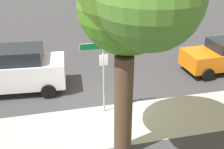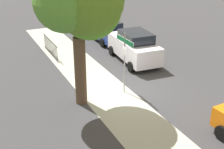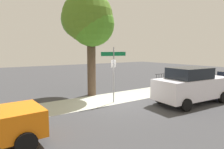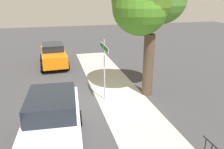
{
  "view_description": "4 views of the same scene",
  "coord_description": "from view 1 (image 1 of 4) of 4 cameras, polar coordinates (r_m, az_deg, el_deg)",
  "views": [
    {
      "loc": [
        1.77,
        9.56,
        6.16
      ],
      "look_at": [
        -0.41,
        0.24,
        1.52
      ],
      "focal_mm": 44.51,
      "sensor_mm": 36.0,
      "label": 1
    },
    {
      "loc": [
        -12.68,
        7.23,
        7.34
      ],
      "look_at": [
        -0.4,
        1.27,
        1.28
      ],
      "focal_mm": 49.44,
      "sensor_mm": 36.0,
      "label": 2
    },
    {
      "loc": [
        -6.41,
        -8.69,
        2.98
      ],
      "look_at": [
        0.19,
        0.92,
        1.55
      ],
      "focal_mm": 31.74,
      "sensor_mm": 36.0,
      "label": 3
    },
    {
      "loc": [
        10.43,
        -1.95,
        5.18
      ],
      "look_at": [
        0.61,
        0.62,
        1.59
      ],
      "focal_mm": 36.41,
      "sensor_mm": 36.0,
      "label": 4
    }
  ],
  "objects": [
    {
      "name": "car_white",
      "position": [
        12.95,
        -19.65,
        0.84
      ],
      "size": [
        4.7,
        2.3,
        2.03
      ],
      "rotation": [
        0.0,
        0.0,
        -0.07
      ],
      "color": "white",
      "rests_on": "ground_plane"
    },
    {
      "name": "sidewalk_strip",
      "position": [
        10.31,
        -12.01,
        -11.49
      ],
      "size": [
        24.0,
        2.6,
        0.0
      ],
      "primitive_type": "cube",
      "color": "#A8AC9C",
      "rests_on": "ground_plane"
    },
    {
      "name": "street_sign",
      "position": [
        10.14,
        -1.76,
        2.95
      ],
      "size": [
        1.7,
        0.07,
        3.16
      ],
      "color": "#9EA0A5",
      "rests_on": "ground_plane"
    },
    {
      "name": "ground_plane",
      "position": [
        11.51,
        -2.25,
        -6.5
      ],
      "size": [
        60.0,
        60.0,
        0.0
      ],
      "primitive_type": "plane",
      "color": "#38383A"
    }
  ]
}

